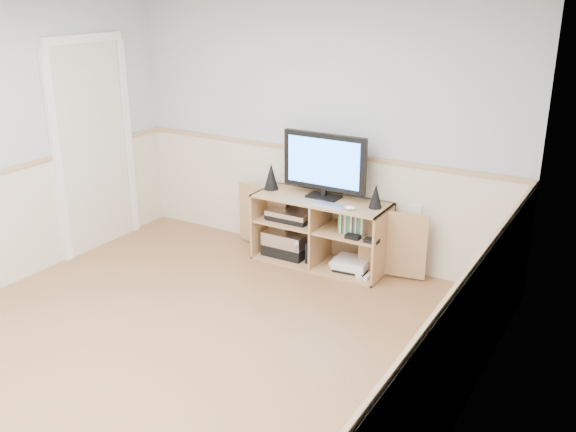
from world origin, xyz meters
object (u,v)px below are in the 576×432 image
object	(u,v)px
keyboard	(329,205)
game_consoles	(351,264)
media_cabinet	(323,229)
monitor	(324,164)

from	to	relation	value
keyboard	game_consoles	xyz separation A→B (m)	(0.18, 0.13, -0.59)
media_cabinet	monitor	size ratio (longest dim) A/B	2.43
monitor	game_consoles	world-z (taller)	monitor
monitor	keyboard	bearing A→B (deg)	-50.89
media_cabinet	monitor	distance (m)	0.64
media_cabinet	game_consoles	distance (m)	0.43
monitor	media_cabinet	bearing A→B (deg)	90.00
monitor	game_consoles	xyz separation A→B (m)	(0.33, -0.06, -0.91)
monitor	keyboard	xyz separation A→B (m)	(0.15, -0.19, -0.32)
media_cabinet	game_consoles	size ratio (longest dim) A/B	4.39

